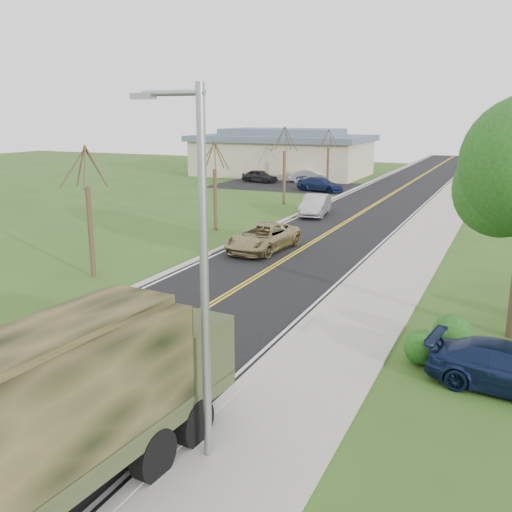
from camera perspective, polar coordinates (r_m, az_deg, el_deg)
The scene contains 17 objects.
ground at distance 16.49m, azimuth -19.68°, elevation -13.56°, with size 160.00×160.00×0.00m, color #2E4918.
road at distance 51.86m, azimuth 12.53°, elevation 5.50°, with size 8.00×120.00×0.01m, color black.
curb_right at distance 51.17m, azimuth 17.09°, elevation 5.17°, with size 0.30×120.00×0.12m, color #9E998E.
sidewalk_right at distance 50.98m, azimuth 19.04°, elevation 4.98°, with size 3.20×120.00×0.10m, color #9E998E.
curb_left at distance 52.86m, azimuth 8.12°, elevation 5.90°, with size 0.30×120.00×0.10m, color #9E998E.
street_light at distance 11.66m, azimuth -5.64°, elevation -0.84°, with size 1.65×0.22×8.00m.
bare_tree_a at distance 27.24m, azimuth -16.27°, elevation 3.36°, with size 1.93×2.26×6.08m.
bare_tree_b at distance 37.05m, azimuth -4.11°, elevation 6.35°, with size 1.83×2.14×5.73m.
bare_tree_c at distance 47.83m, azimuth 2.84°, elevation 8.47°, with size 2.04×2.39×6.42m.
bare_tree_d at distance 59.12m, azimuth 7.21°, elevation 9.22°, with size 1.88×2.20×5.91m.
commercial_building at distance 71.49m, azimuth 2.68°, elevation 10.24°, with size 25.50×21.50×5.65m.
military_truck at distance 12.05m, azimuth -17.25°, elevation -12.87°, with size 3.12×7.48×3.64m.
suv_champagne at distance 31.60m, azimuth 0.69°, elevation 1.87°, with size 2.47×5.37×1.49m, color #938453.
sedan_silver at distance 42.87m, azimuth 5.96°, elevation 5.07°, with size 1.65×4.74×1.56m, color #AAA9AE.
lot_car_dark at distance 63.68m, azimuth 0.37°, elevation 7.99°, with size 1.65×4.11×1.40m, color black.
lot_car_silver at distance 64.16m, azimuth 5.24°, elevation 8.01°, with size 1.55×4.44×1.46m, color #B5B5BA.
lot_car_navy at distance 56.50m, azimuth 6.45°, elevation 7.12°, with size 1.92×4.74×1.37m, color #111A3E.
Camera 1 is at (10.60, -10.23, 7.41)m, focal length 40.00 mm.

